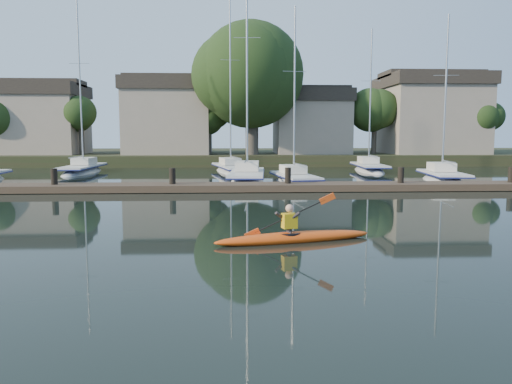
{
  "coord_description": "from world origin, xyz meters",
  "views": [
    {
      "loc": [
        0.03,
        -11.84,
        2.97
      ],
      "look_at": [
        0.79,
        3.19,
        1.2
      ],
      "focal_mm": 35.0,
      "sensor_mm": 36.0,
      "label": 1
    }
  ],
  "objects_px": {
    "dock": "(231,187)",
    "sailboat_5": "(83,175)",
    "kayak": "(294,235)",
    "sailboat_3": "(294,186)",
    "sailboat_2": "(247,184)",
    "sailboat_4": "(442,184)",
    "sailboat_7": "(369,173)",
    "sailboat_6": "(231,175)"
  },
  "relations": [
    {
      "from": "dock",
      "to": "sailboat_5",
      "type": "relative_size",
      "value": 2.42
    },
    {
      "from": "kayak",
      "to": "sailboat_3",
      "type": "distance_m",
      "value": 16.33
    },
    {
      "from": "sailboat_2",
      "to": "sailboat_4",
      "type": "height_order",
      "value": "sailboat_2"
    },
    {
      "from": "kayak",
      "to": "sailboat_4",
      "type": "xyz_separation_m",
      "value": [
        11.5,
        16.95,
        -0.36
      ]
    },
    {
      "from": "sailboat_2",
      "to": "sailboat_5",
      "type": "relative_size",
      "value": 1.07
    },
    {
      "from": "kayak",
      "to": "sailboat_5",
      "type": "relative_size",
      "value": 0.33
    },
    {
      "from": "kayak",
      "to": "sailboat_7",
      "type": "height_order",
      "value": "sailboat_7"
    },
    {
      "from": "sailboat_2",
      "to": "sailboat_7",
      "type": "bearing_deg",
      "value": 42.64
    },
    {
      "from": "sailboat_2",
      "to": "sailboat_4",
      "type": "xyz_separation_m",
      "value": [
        12.22,
        -0.59,
        0.0
      ]
    },
    {
      "from": "sailboat_2",
      "to": "sailboat_6",
      "type": "relative_size",
      "value": 1.04
    },
    {
      "from": "dock",
      "to": "sailboat_5",
      "type": "bearing_deg",
      "value": 131.86
    },
    {
      "from": "kayak",
      "to": "sailboat_2",
      "type": "xyz_separation_m",
      "value": [
        -0.72,
        17.55,
        -0.37
      ]
    },
    {
      "from": "sailboat_3",
      "to": "sailboat_6",
      "type": "height_order",
      "value": "sailboat_6"
    },
    {
      "from": "sailboat_6",
      "to": "kayak",
      "type": "bearing_deg",
      "value": -97.59
    },
    {
      "from": "dock",
      "to": "sailboat_6",
      "type": "relative_size",
      "value": 2.34
    },
    {
      "from": "sailboat_4",
      "to": "sailboat_7",
      "type": "bearing_deg",
      "value": 111.93
    },
    {
      "from": "sailboat_2",
      "to": "sailboat_7",
      "type": "relative_size",
      "value": 1.23
    },
    {
      "from": "kayak",
      "to": "sailboat_5",
      "type": "bearing_deg",
      "value": 103.1
    },
    {
      "from": "kayak",
      "to": "sailboat_2",
      "type": "bearing_deg",
      "value": 77.94
    },
    {
      "from": "sailboat_5",
      "to": "sailboat_7",
      "type": "bearing_deg",
      "value": 2.47
    },
    {
      "from": "sailboat_5",
      "to": "kayak",
      "type": "bearing_deg",
      "value": -61.38
    },
    {
      "from": "dock",
      "to": "sailboat_2",
      "type": "xyz_separation_m",
      "value": [
        1.03,
        5.15,
        -0.39
      ]
    },
    {
      "from": "kayak",
      "to": "sailboat_3",
      "type": "height_order",
      "value": "sailboat_3"
    },
    {
      "from": "dock",
      "to": "sailboat_5",
      "type": "distance_m",
      "value": 16.86
    },
    {
      "from": "sailboat_4",
      "to": "sailboat_5",
      "type": "relative_size",
      "value": 0.81
    },
    {
      "from": "sailboat_5",
      "to": "sailboat_7",
      "type": "relative_size",
      "value": 1.15
    },
    {
      "from": "sailboat_3",
      "to": "sailboat_4",
      "type": "relative_size",
      "value": 1.01
    },
    {
      "from": "sailboat_3",
      "to": "sailboat_7",
      "type": "distance_m",
      "value": 11.7
    },
    {
      "from": "sailboat_5",
      "to": "sailboat_4",
      "type": "bearing_deg",
      "value": -16.97
    },
    {
      "from": "sailboat_4",
      "to": "sailboat_7",
      "type": "relative_size",
      "value": 0.93
    },
    {
      "from": "sailboat_3",
      "to": "sailboat_4",
      "type": "distance_m",
      "value": 9.44
    },
    {
      "from": "kayak",
      "to": "sailboat_5",
      "type": "distance_m",
      "value": 28.13
    },
    {
      "from": "dock",
      "to": "sailboat_2",
      "type": "bearing_deg",
      "value": 78.74
    },
    {
      "from": "sailboat_3",
      "to": "sailboat_6",
      "type": "bearing_deg",
      "value": 106.05
    },
    {
      "from": "sailboat_7",
      "to": "dock",
      "type": "bearing_deg",
      "value": -126.69
    },
    {
      "from": "dock",
      "to": "sailboat_3",
      "type": "distance_m",
      "value": 5.41
    },
    {
      "from": "kayak",
      "to": "dock",
      "type": "distance_m",
      "value": 12.52
    },
    {
      "from": "sailboat_2",
      "to": "sailboat_4",
      "type": "distance_m",
      "value": 12.23
    },
    {
      "from": "sailboat_6",
      "to": "sailboat_7",
      "type": "height_order",
      "value": "sailboat_6"
    },
    {
      "from": "dock",
      "to": "sailboat_3",
      "type": "height_order",
      "value": "sailboat_3"
    },
    {
      "from": "sailboat_3",
      "to": "sailboat_7",
      "type": "xyz_separation_m",
      "value": [
        7.12,
        9.28,
        -0.01
      ]
    },
    {
      "from": "dock",
      "to": "sailboat_4",
      "type": "bearing_deg",
      "value": 18.99
    }
  ]
}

